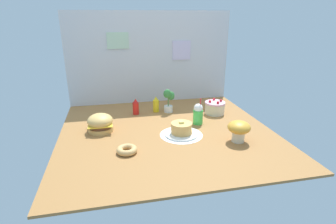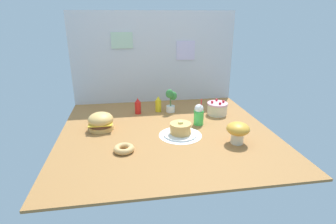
# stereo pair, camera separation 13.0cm
# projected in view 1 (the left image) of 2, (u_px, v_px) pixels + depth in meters

# --- Properties ---
(ground_plane) EXTENTS (1.96, 1.92, 0.02)m
(ground_plane) POSITION_uv_depth(u_px,v_px,m) (167.00, 132.00, 2.53)
(ground_plane) COLOR #9E6B38
(back_wall) EXTENTS (1.96, 0.04, 1.08)m
(back_wall) POSITION_uv_depth(u_px,v_px,m) (150.00, 58.00, 3.21)
(back_wall) COLOR silver
(back_wall) RESTS_ON ground_plane
(doily_mat) EXTENTS (0.39, 0.39, 0.00)m
(doily_mat) POSITION_uv_depth(u_px,v_px,m) (181.00, 135.00, 2.44)
(doily_mat) COLOR white
(doily_mat) RESTS_ON ground_plane
(burger) EXTENTS (0.24, 0.24, 0.17)m
(burger) POSITION_uv_depth(u_px,v_px,m) (100.00, 123.00, 2.49)
(burger) COLOR #DBA859
(burger) RESTS_ON ground_plane
(pancake_stack) EXTENTS (0.30, 0.30, 0.13)m
(pancake_stack) POSITION_uv_depth(u_px,v_px,m) (181.00, 129.00, 2.42)
(pancake_stack) COLOR white
(pancake_stack) RESTS_ON doily_mat
(layer_cake) EXTENTS (0.22, 0.22, 0.16)m
(layer_cake) POSITION_uv_depth(u_px,v_px,m) (215.00, 108.00, 2.94)
(layer_cake) COLOR beige
(layer_cake) RESTS_ON ground_plane
(ketchup_bottle) EXTENTS (0.07, 0.07, 0.18)m
(ketchup_bottle) POSITION_uv_depth(u_px,v_px,m) (136.00, 107.00, 2.92)
(ketchup_bottle) COLOR red
(ketchup_bottle) RESTS_ON ground_plane
(mustard_bottle) EXTENTS (0.07, 0.07, 0.18)m
(mustard_bottle) POSITION_uv_depth(u_px,v_px,m) (156.00, 105.00, 3.00)
(mustard_bottle) COLOR yellow
(mustard_bottle) RESTS_ON ground_plane
(cream_soda_cup) EXTENTS (0.10, 0.10, 0.27)m
(cream_soda_cup) POSITION_uv_depth(u_px,v_px,m) (198.00, 114.00, 2.65)
(cream_soda_cup) COLOR green
(cream_soda_cup) RESTS_ON ground_plane
(donut_pink_glaze) EXTENTS (0.17, 0.17, 0.05)m
(donut_pink_glaze) POSITION_uv_depth(u_px,v_px,m) (127.00, 150.00, 2.11)
(donut_pink_glaze) COLOR tan
(donut_pink_glaze) RESTS_ON ground_plane
(potted_plant) EXTENTS (0.13, 0.11, 0.27)m
(potted_plant) POSITION_uv_depth(u_px,v_px,m) (168.00, 100.00, 2.97)
(potted_plant) COLOR white
(potted_plant) RESTS_ON ground_plane
(mushroom_stool) EXTENTS (0.20, 0.20, 0.19)m
(mushroom_stool) POSITION_uv_depth(u_px,v_px,m) (239.00, 129.00, 2.27)
(mushroom_stool) COLOR beige
(mushroom_stool) RESTS_ON ground_plane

